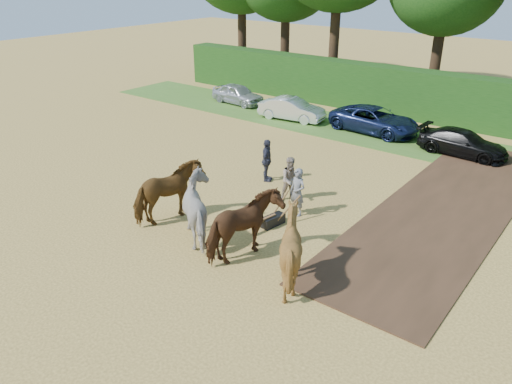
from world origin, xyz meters
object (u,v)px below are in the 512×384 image
(spectator_near, at_px, (291,179))
(spectator_far, at_px, (267,160))
(plough_team, at_px, (225,217))
(parked_cars, at_px, (466,140))

(spectator_near, distance_m, spectator_far, 2.28)
(spectator_far, relative_size, plough_team, 0.25)
(spectator_far, bearing_deg, plough_team, 176.64)
(spectator_far, height_order, plough_team, plough_team)
(plough_team, relative_size, parked_cars, 0.22)
(plough_team, xyz_separation_m, parked_cars, (3.50, 14.74, -0.45))
(spectator_near, height_order, parked_cars, spectator_near)
(spectator_near, distance_m, parked_cars, 11.01)
(plough_team, bearing_deg, spectator_near, 94.30)
(plough_team, bearing_deg, spectator_far, 113.26)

